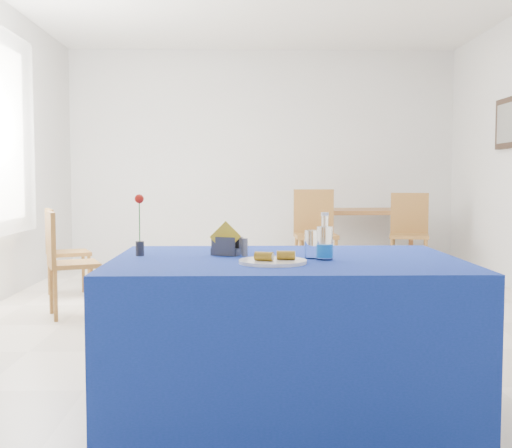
{
  "coord_description": "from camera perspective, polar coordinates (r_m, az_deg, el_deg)",
  "views": [
    {
      "loc": [
        -0.27,
        -4.92,
        1.12
      ],
      "look_at": [
        -0.21,
        -1.99,
        0.92
      ],
      "focal_mm": 45.0,
      "sensor_mm": 36.0,
      "label": 1
    }
  ],
  "objects": [
    {
      "name": "oak_table",
      "position": [
        8.01,
        8.76,
        0.75
      ],
      "size": [
        1.38,
        0.94,
        0.76
      ],
      "color": "#905B2A",
      "rests_on": "floor"
    },
    {
      "name": "blue_table",
      "position": [
        3.05,
        2.65,
        -10.14
      ],
      "size": [
        1.6,
        1.1,
        0.76
      ],
      "color": "navy",
      "rests_on": "floor"
    },
    {
      "name": "napkin_holder",
      "position": [
        3.07,
        -2.74,
        -1.9
      ],
      "size": [
        0.15,
        0.1,
        0.17
      ],
      "color": "#3C3D42",
      "rests_on": "blue_table"
    },
    {
      "name": "plate",
      "position": [
        2.79,
        1.5,
        -3.35
      ],
      "size": [
        0.3,
        0.3,
        0.01
      ],
      "primitive_type": "cylinder",
      "color": "white",
      "rests_on": "blue_table"
    },
    {
      "name": "rose_vase",
      "position": [
        3.1,
        -10.31,
        -0.28
      ],
      "size": [
        0.04,
        0.04,
        0.29
      ],
      "color": "#252529",
      "rests_on": "blue_table"
    },
    {
      "name": "floor",
      "position": [
        5.06,
        1.86,
        -8.85
      ],
      "size": [
        7.0,
        7.0,
        0.0
      ],
      "primitive_type": "plane",
      "color": "beige",
      "rests_on": "ground"
    },
    {
      "name": "pepper_shaker",
      "position": [
        3.12,
        -1.39,
        -1.93
      ],
      "size": [
        0.03,
        0.03,
        0.08
      ],
      "primitive_type": "cylinder",
      "color": "#5C5B60",
      "rests_on": "blue_table"
    },
    {
      "name": "salt_shaker",
      "position": [
        3.05,
        -1.02,
        -2.07
      ],
      "size": [
        0.03,
        0.03,
        0.08
      ],
      "primitive_type": "cylinder",
      "color": "slate",
      "rests_on": "blue_table"
    },
    {
      "name": "picture_art",
      "position": [
        7.09,
        21.5,
        8.38
      ],
      "size": [
        0.02,
        0.52,
        0.4
      ],
      "primitive_type": "cube",
      "color": "#998C66",
      "rests_on": "room_shell"
    },
    {
      "name": "chair_bg_left",
      "position": [
        7.18,
        5.25,
        -0.34
      ],
      "size": [
        0.46,
        0.46,
        1.01
      ],
      "rotation": [
        0.0,
        0.0,
        0.02
      ],
      "color": "olive",
      "rests_on": "floor"
    },
    {
      "name": "chair_win_a",
      "position": [
        5.45,
        -16.73,
        -2.75
      ],
      "size": [
        0.5,
        0.5,
        0.86
      ],
      "rotation": [
        0.0,
        0.0,
        1.96
      ],
      "color": "olive",
      "rests_on": "floor"
    },
    {
      "name": "water_bottle",
      "position": [
        2.93,
        6.13,
        -1.79
      ],
      "size": [
        0.08,
        0.08,
        0.21
      ],
      "color": "silver",
      "rests_on": "blue_table"
    },
    {
      "name": "banana_pieces",
      "position": [
        2.77,
        1.73,
        -2.84
      ],
      "size": [
        0.18,
        0.09,
        0.04
      ],
      "color": "gold",
      "rests_on": "plate"
    },
    {
      "name": "curtain",
      "position": [
        6.12,
        -21.83,
        7.7
      ],
      "size": [
        0.04,
        1.75,
        1.85
      ],
      "primitive_type": "cube",
      "color": "white",
      "rests_on": "room_shell"
    },
    {
      "name": "drinking_glass",
      "position": [
        2.97,
        5.02,
        -1.81
      ],
      "size": [
        0.07,
        0.07,
        0.13
      ],
      "primitive_type": "cylinder",
      "color": "white",
      "rests_on": "blue_table"
    },
    {
      "name": "chair_win_b",
      "position": [
        6.39,
        -17.02,
        -1.89
      ],
      "size": [
        0.5,
        0.5,
        0.85
      ],
      "rotation": [
        0.0,
        0.0,
        1.98
      ],
      "color": "olive",
      "rests_on": "floor"
    },
    {
      "name": "picture_frame",
      "position": [
        7.1,
        21.69,
        8.37
      ],
      "size": [
        0.06,
        0.64,
        0.52
      ],
      "primitive_type": "cube",
      "color": "black",
      "rests_on": "room_shell"
    },
    {
      "name": "chair_bg_right",
      "position": [
        7.61,
        13.46,
        -0.38
      ],
      "size": [
        0.53,
        0.53,
        0.97
      ],
      "rotation": [
        0.0,
        0.0,
        -0.26
      ],
      "color": "olive",
      "rests_on": "floor"
    },
    {
      "name": "room_shell",
      "position": [
        4.97,
        1.9,
        11.2
      ],
      "size": [
        7.0,
        7.0,
        7.0
      ],
      "color": "silver",
      "rests_on": "ground"
    }
  ]
}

